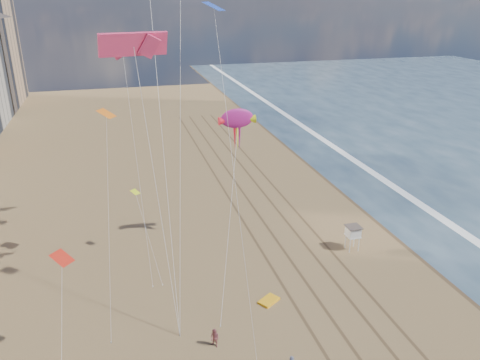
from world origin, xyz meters
name	(u,v)px	position (x,y,z in m)	size (l,w,h in m)	color
wet_sand	(369,191)	(19.00, 40.00, 0.00)	(260.00, 260.00, 0.00)	#42301E
foam	(395,188)	(23.20, 40.00, 0.00)	(260.00, 260.00, 0.00)	white
tracks	(287,238)	(2.55, 30.00, 0.01)	(7.68, 120.00, 0.01)	brown
lifeguard_stand	(353,232)	(8.54, 25.61, 2.21)	(1.59, 1.59, 2.87)	silver
grounded_kite	(269,301)	(-3.32, 19.05, 0.11)	(1.90, 1.21, 0.22)	#FEAE15
show_kite	(237,119)	(-3.32, 30.28, 14.50)	(4.54, 7.18, 19.85)	#A21971
kite_flyer_b	(215,338)	(-9.38, 14.61, 0.83)	(0.81, 0.63, 1.66)	#984D51
small_kites	(124,120)	(-14.68, 23.74, 16.83)	(13.57, 18.14, 18.80)	orange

